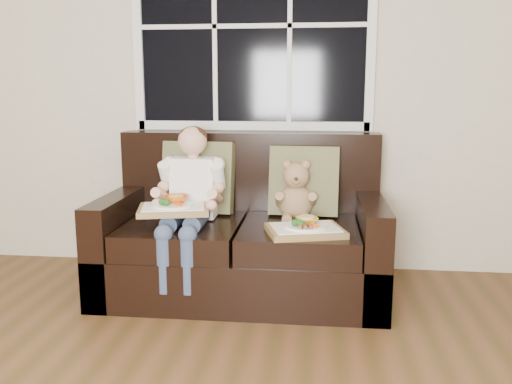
# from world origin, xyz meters

# --- Properties ---
(window_back) EXTENTS (1.62, 0.04, 1.37)m
(window_back) POSITION_xyz_m (0.29, 2.48, 1.65)
(window_back) COLOR black
(window_back) RESTS_ON room_walls
(loveseat) EXTENTS (1.70, 0.92, 0.96)m
(loveseat) POSITION_xyz_m (0.29, 2.02, 0.31)
(loveseat) COLOR black
(loveseat) RESTS_ON ground
(pillow_left) EXTENTS (0.47, 0.23, 0.47)m
(pillow_left) POSITION_xyz_m (-0.02, 2.17, 0.68)
(pillow_left) COLOR brown
(pillow_left) RESTS_ON loveseat
(pillow_right) EXTENTS (0.44, 0.22, 0.45)m
(pillow_right) POSITION_xyz_m (0.66, 2.17, 0.67)
(pillow_right) COLOR brown
(pillow_right) RESTS_ON loveseat
(child) EXTENTS (0.39, 0.60, 0.88)m
(child) POSITION_xyz_m (-0.01, 1.90, 0.65)
(child) COLOR white
(child) RESTS_ON loveseat
(teddy_bear) EXTENTS (0.23, 0.28, 0.38)m
(teddy_bear) POSITION_xyz_m (0.61, 2.06, 0.60)
(teddy_bear) COLOR #A97A59
(teddy_bear) RESTS_ON loveseat
(tray_left) EXTENTS (0.45, 0.38, 0.09)m
(tray_left) POSITION_xyz_m (-0.07, 1.74, 0.58)
(tray_left) COLOR olive
(tray_left) RESTS_ON child
(tray_right) EXTENTS (0.48, 0.41, 0.09)m
(tray_right) POSITION_xyz_m (0.68, 1.71, 0.48)
(tray_right) COLOR olive
(tray_right) RESTS_ON loveseat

